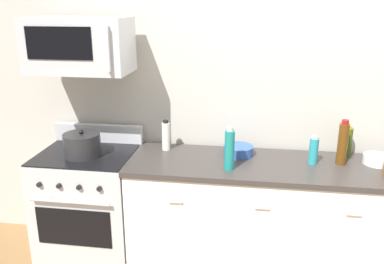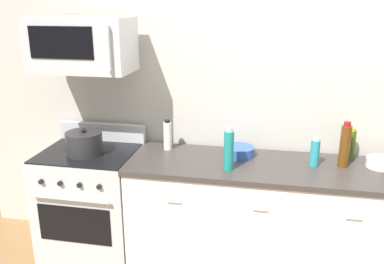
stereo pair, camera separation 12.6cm
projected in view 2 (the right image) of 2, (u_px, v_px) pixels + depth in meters
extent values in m
cube|color=#B7B2A8|center=(306.00, 96.00, 3.15)|extent=(5.68, 0.10, 2.70)
cube|color=white|center=(300.00, 226.00, 3.05)|extent=(2.56, 0.62, 0.88)
cube|color=#383330|center=(305.00, 170.00, 2.91)|extent=(2.59, 0.65, 0.04)
cylinder|color=silver|center=(174.00, 202.00, 2.82)|extent=(0.10, 0.02, 0.02)
cylinder|color=silver|center=(260.00, 210.00, 2.71)|extent=(0.10, 0.02, 0.02)
cylinder|color=silver|center=(354.00, 219.00, 2.61)|extent=(0.10, 0.02, 0.02)
cube|color=#B7BABF|center=(92.00, 204.00, 3.35)|extent=(0.76, 0.64, 0.91)
cube|color=black|center=(74.00, 225.00, 3.05)|extent=(0.58, 0.01, 0.30)
cylinder|color=#B7BABF|center=(70.00, 199.00, 2.95)|extent=(0.61, 0.02, 0.02)
cube|color=#B7BABF|center=(102.00, 132.00, 3.45)|extent=(0.76, 0.06, 0.16)
cube|color=black|center=(88.00, 152.00, 3.21)|extent=(0.73, 0.61, 0.01)
cylinder|color=black|center=(41.00, 182.00, 2.98)|extent=(0.04, 0.02, 0.04)
cylinder|color=black|center=(60.00, 183.00, 2.95)|extent=(0.04, 0.02, 0.04)
cylinder|color=black|center=(79.00, 185.00, 2.92)|extent=(0.04, 0.02, 0.04)
cylinder|color=black|center=(99.00, 187.00, 2.89)|extent=(0.04, 0.02, 0.04)
cube|color=#B7BABF|center=(82.00, 45.00, 3.00)|extent=(0.74, 0.40, 0.40)
cube|color=black|center=(61.00, 43.00, 2.81)|extent=(0.48, 0.01, 0.22)
cube|color=#B7BABF|center=(108.00, 49.00, 2.74)|extent=(0.02, 0.04, 0.30)
cylinder|color=#385114|center=(351.00, 145.00, 3.02)|extent=(0.06, 0.06, 0.22)
cylinder|color=#B29919|center=(353.00, 129.00, 2.99)|extent=(0.04, 0.04, 0.02)
cylinder|color=#59330F|center=(345.00, 147.00, 2.87)|extent=(0.07, 0.07, 0.31)
cylinder|color=maroon|center=(347.00, 124.00, 2.82)|extent=(0.05, 0.05, 0.03)
cylinder|color=#197F7A|center=(229.00, 151.00, 2.82)|extent=(0.07, 0.07, 0.29)
cylinder|color=beige|center=(229.00, 129.00, 2.77)|extent=(0.05, 0.05, 0.03)
cylinder|color=teal|center=(315.00, 153.00, 2.90)|extent=(0.07, 0.07, 0.19)
cylinder|color=white|center=(316.00, 139.00, 2.87)|extent=(0.04, 0.04, 0.02)
cylinder|color=silver|center=(168.00, 136.00, 3.23)|extent=(0.06, 0.06, 0.22)
cylinder|color=black|center=(167.00, 121.00, 3.19)|extent=(0.04, 0.04, 0.02)
cylinder|color=#2D519E|center=(239.00, 151.00, 3.11)|extent=(0.23, 0.23, 0.07)
torus|color=#2D519E|center=(240.00, 147.00, 3.10)|extent=(0.23, 0.23, 0.01)
cylinder|color=#2D519E|center=(239.00, 155.00, 3.12)|extent=(0.12, 0.12, 0.01)
cylinder|color=white|center=(380.00, 163.00, 2.90)|extent=(0.20, 0.20, 0.07)
torus|color=white|center=(381.00, 159.00, 2.89)|extent=(0.20, 0.20, 0.01)
cylinder|color=white|center=(380.00, 166.00, 2.91)|extent=(0.11, 0.11, 0.01)
cylinder|color=#262628|center=(84.00, 143.00, 3.13)|extent=(0.28, 0.28, 0.18)
sphere|color=black|center=(83.00, 130.00, 3.10)|extent=(0.04, 0.04, 0.04)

